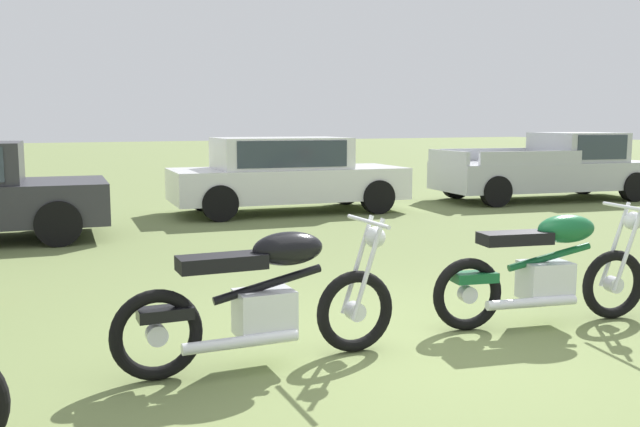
% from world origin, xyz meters
% --- Properties ---
extents(ground_plane, '(120.00, 120.00, 0.00)m').
position_xyz_m(ground_plane, '(0.00, 0.00, 0.00)').
color(ground_plane, olive).
extents(motorcycle_black, '(2.08, 0.64, 1.02)m').
position_xyz_m(motorcycle_black, '(-1.12, 0.24, 0.48)').
color(motorcycle_black, black).
rests_on(motorcycle_black, ground).
extents(motorcycle_green, '(1.96, 0.81, 1.02)m').
position_xyz_m(motorcycle_green, '(1.37, -0.01, 0.48)').
color(motorcycle_green, black).
rests_on(motorcycle_green, ground).
extents(car_white, '(4.63, 2.39, 1.43)m').
position_xyz_m(car_white, '(2.73, 7.76, 0.80)').
color(car_white, silver).
rests_on(car_white, ground).
extents(pickup_truck_silver, '(5.09, 2.75, 1.49)m').
position_xyz_m(pickup_truck_silver, '(8.95, 6.83, 0.75)').
color(pickup_truck_silver, '#B2B5BA').
rests_on(pickup_truck_silver, ground).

